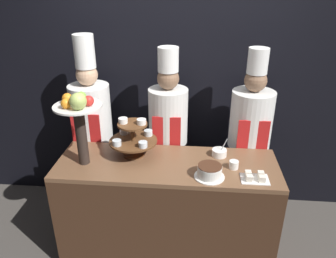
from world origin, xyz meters
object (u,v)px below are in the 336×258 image
cake_square_tray (255,177)px  chef_center_left (168,131)px  cake_round (210,172)px  cup_white (234,165)px  chef_left (92,126)px  fruit_pedestal (79,115)px  serving_bowl_far (219,153)px  chef_center_right (249,135)px  tiered_stand (133,137)px

cake_square_tray → chef_center_left: bearing=136.4°
cake_square_tray → cake_round: bearing=179.5°
cup_white → chef_center_left: (-0.55, 0.51, 0.02)m
chef_left → chef_center_left: (0.71, 0.00, -0.02)m
cake_round → chef_center_left: chef_center_left is taller
fruit_pedestal → serving_bowl_far: (1.06, 0.22, -0.38)m
cake_round → chef_left: chef_left is taller
serving_bowl_far → chef_center_left: 0.56m
cup_white → chef_center_left: bearing=137.0°
cup_white → chef_center_right: 0.55m
fruit_pedestal → cup_white: (1.16, 0.04, -0.38)m
cup_white → chef_left: (-1.26, 0.51, 0.04)m
serving_bowl_far → fruit_pedestal: bearing=-168.2°
tiered_stand → cake_round: bearing=-23.9°
serving_bowl_far → chef_center_right: chef_center_right is taller
tiered_stand → chef_center_left: 0.47m
chef_center_left → cake_round: bearing=-61.0°
cake_round → cake_square_tray: size_ratio=1.11×
cup_white → cake_square_tray: (0.14, -0.14, -0.01)m
cake_square_tray → serving_bowl_far: 0.41m
cake_round → cake_square_tray: bearing=-0.5°
chef_center_left → cup_white: bearing=-43.0°
cake_round → chef_center_right: size_ratio=0.13×
tiered_stand → chef_left: chef_left is taller
tiered_stand → chef_center_left: bearing=56.9°
chef_center_left → chef_center_right: chef_center_right is taller
cake_round → chef_center_right: bearing=60.3°
cake_round → cup_white: cake_round is taller
tiered_stand → chef_center_right: size_ratio=0.23×
chef_left → chef_center_right: (1.45, 0.00, -0.03)m
cake_round → chef_center_left: bearing=119.0°
cake_square_tray → chef_center_left: chef_center_left is taller
chef_center_left → chef_center_right: (0.74, -0.00, -0.01)m
chef_center_right → fruit_pedestal: bearing=-157.7°
fruit_pedestal → tiered_stand: bearing=25.2°
cake_square_tray → serving_bowl_far: (-0.24, 0.33, 0.01)m
cake_round → chef_center_right: chef_center_right is taller
tiered_stand → cake_square_tray: tiered_stand is taller
cake_round → chef_left: size_ratio=0.12×
serving_bowl_far → chef_center_left: bearing=143.8°
cake_square_tray → fruit_pedestal: bearing=175.4°
cake_square_tray → chef_center_right: 0.66m
cake_round → cup_white: (0.19, 0.14, -0.02)m
cup_white → fruit_pedestal: bearing=-178.2°
cake_round → chef_left: 1.26m
cake_square_tray → tiered_stand: bearing=163.7°
serving_bowl_far → chef_center_right: 0.44m
tiered_stand → fruit_pedestal: 0.47m
cup_white → chef_left: bearing=157.8°
cake_square_tray → chef_center_left: size_ratio=0.12×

